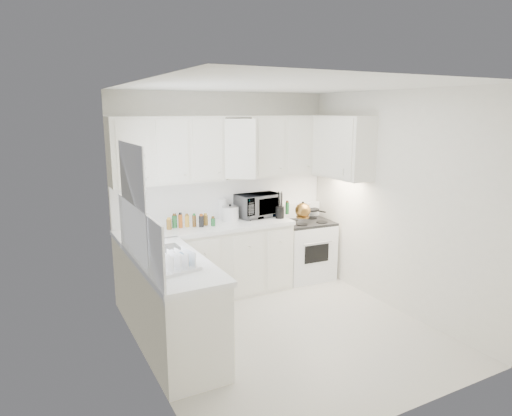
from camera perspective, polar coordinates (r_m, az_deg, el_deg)
floor at (r=5.13m, az=3.79°, el=-15.27°), size 3.20×3.20×0.00m
ceiling at (r=4.56m, az=4.27°, el=15.11°), size 3.20×3.20×0.00m
wall_back at (r=6.07m, az=-3.98°, el=2.04°), size 3.00×0.00×3.00m
wall_front at (r=3.48m, az=18.15°, el=-6.25°), size 3.00×0.00×3.00m
wall_left at (r=4.11m, az=-14.07°, el=-3.19°), size 0.00×3.20×3.20m
wall_right at (r=5.60m, az=17.16°, el=0.68°), size 0.00×3.20×3.20m
window_blinds at (r=4.39m, az=-15.10°, el=1.08°), size 0.06×0.96×1.06m
lower_cabinets_back at (r=5.87m, az=-6.17°, el=-6.94°), size 2.22×0.60×0.90m
lower_cabinets_left at (r=4.65m, az=-10.47°, el=-12.33°), size 0.60×1.60×0.90m
countertop_back at (r=5.72m, az=-6.24°, el=-2.47°), size 2.24×0.64×0.05m
countertop_left at (r=4.48m, az=-10.59°, el=-6.77°), size 0.64×1.62×0.05m
backsplash_back at (r=6.07m, az=-3.94°, el=1.33°), size 2.98×0.02×0.55m
backsplash_left at (r=4.32m, az=-14.54°, el=-3.51°), size 0.02×1.60×0.55m
upper_cabinets_back at (r=5.89m, az=-3.36°, el=3.71°), size 3.00×0.33×0.80m
upper_cabinets_right at (r=6.06m, az=10.70°, el=3.77°), size 0.33×0.90×0.80m
sink at (r=4.76m, az=-11.93°, el=-3.87°), size 0.42×0.38×0.30m
stove at (r=6.49m, az=6.36°, el=-4.27°), size 0.73×0.62×1.07m
tea_kettle at (r=6.14m, az=5.92°, el=-0.17°), size 0.30×0.27×0.24m
frying_pan at (r=6.61m, az=6.96°, el=-0.15°), size 0.33×0.45×0.04m
microwave at (r=6.14m, az=0.18°, el=0.69°), size 0.60×0.38×0.38m
rice_cooker at (r=5.93m, az=-3.29°, el=-0.55°), size 0.24×0.24×0.22m
paper_towel at (r=6.01m, az=-4.24°, el=-0.15°), size 0.12×0.12×0.27m
utensil_crock at (r=6.04m, az=3.03°, el=0.45°), size 0.14×0.14×0.38m
dish_rack at (r=4.16m, az=-9.95°, el=-6.43°), size 0.41×0.34×0.20m
spice_left_0 at (r=5.67m, az=-11.06°, el=-1.81°), size 0.06×0.06×0.13m
spice_left_1 at (r=5.61m, az=-10.06°, el=-1.93°), size 0.06×0.06×0.13m
spice_left_2 at (r=5.72m, az=-9.63°, el=-1.65°), size 0.06×0.06×0.13m
spice_left_3 at (r=5.66m, az=-8.62°, el=-1.76°), size 0.06×0.06×0.13m
spice_left_4 at (r=5.76m, az=-8.21°, el=-1.49°), size 0.06×0.06×0.13m
spice_left_5 at (r=5.71m, az=-7.20°, el=-1.60°), size 0.06×0.06×0.13m
spice_left_6 at (r=5.81m, az=-6.82°, el=-1.33°), size 0.06×0.06×0.13m
spice_left_7 at (r=5.76m, az=-5.80°, el=-1.44°), size 0.06×0.06×0.13m
sauce_right_0 at (r=6.25m, az=1.44°, el=-0.02°), size 0.06×0.06×0.19m
sauce_right_1 at (r=6.23m, az=2.15°, el=-0.07°), size 0.06×0.06×0.19m
sauce_right_2 at (r=6.30m, az=2.31°, el=0.08°), size 0.06×0.06×0.19m
sauce_right_3 at (r=6.28m, az=3.02°, el=0.03°), size 0.06×0.06×0.19m
sauce_right_4 at (r=6.36m, az=3.17°, el=0.18°), size 0.06×0.06×0.19m
sauce_right_5 at (r=6.34m, az=3.87°, el=0.13°), size 0.06×0.06×0.19m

